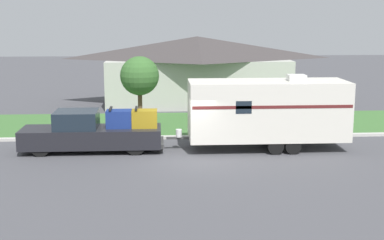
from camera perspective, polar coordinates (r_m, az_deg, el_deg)
name	(u,v)px	position (r m, az deg, el deg)	size (l,w,h in m)	color
ground_plane	(187,158)	(23.45, -0.56, -4.05)	(120.00, 120.00, 0.00)	#47474C
curb_strip	(183,137)	(27.06, -0.97, -1.83)	(80.00, 0.30, 0.14)	beige
lawn_strip	(180,124)	(30.64, -1.27, -0.41)	(80.00, 7.00, 0.03)	#3D6B33
house_across_street	(197,69)	(37.53, 0.56, 5.45)	(13.32, 6.77, 4.71)	#B2B2A8
pickup_truck	(93,132)	(24.80, -10.51, -1.31)	(6.45, 1.94, 2.01)	black
travel_trailer	(268,110)	(24.93, 8.07, 1.08)	(8.32, 2.50, 3.46)	black
mailbox	(274,115)	(28.63, 8.77, 0.57)	(0.48, 0.20, 1.25)	brown
tree_in_yard	(140,76)	(29.23, -5.61, 4.67)	(2.12, 2.12, 3.97)	brown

